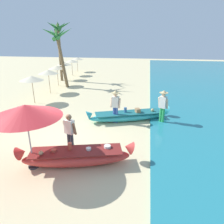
{
  "coord_description": "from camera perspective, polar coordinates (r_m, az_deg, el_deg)",
  "views": [
    {
      "loc": [
        3.6,
        -7.04,
        4.31
      ],
      "look_at": [
        1.98,
        2.16,
        0.9
      ],
      "focal_mm": 32.56,
      "sensor_mm": 36.0,
      "label": 1
    }
  ],
  "objects": [
    {
      "name": "person_vendor_assistant",
      "position": [
        10.89,
        14.09,
        2.02
      ],
      "size": [
        0.58,
        0.46,
        1.82
      ],
      "color": "green",
      "rests_on": "ground"
    },
    {
      "name": "parasol_row_2",
      "position": [
        20.07,
        -15.23,
        12.03
      ],
      "size": [
        1.6,
        1.6,
        1.91
      ],
      "color": "#8E6B47",
      "rests_on": "ground"
    },
    {
      "name": "palm_tree_leaning_seaward",
      "position": [
        22.34,
        -14.73,
        20.4
      ],
      "size": [
        2.62,
        2.65,
        5.96
      ],
      "color": "brown",
      "rests_on": "ground"
    },
    {
      "name": "boat_cyan_midground",
      "position": [
        11.26,
        4.71,
        -1.08
      ],
      "size": [
        4.55,
        2.32,
        0.78
      ],
      "color": "#33B2BC",
      "rests_on": "ground"
    },
    {
      "name": "ground_plane",
      "position": [
        9.01,
        -15.14,
        -9.32
      ],
      "size": [
        80.0,
        80.0,
        0.0
      ],
      "primitive_type": "plane",
      "color": "beige"
    },
    {
      "name": "person_vendor_hatted",
      "position": [
        10.7,
        0.97,
        2.2
      ],
      "size": [
        0.58,
        0.44,
        1.78
      ],
      "color": "#3D5BA8",
      "rests_on": "ground"
    },
    {
      "name": "parasol_row_4",
      "position": [
        25.49,
        -11.26,
        13.91
      ],
      "size": [
        1.6,
        1.6,
        1.91
      ],
      "color": "#8E6B47",
      "rests_on": "ground"
    },
    {
      "name": "parasol_row_3",
      "position": [
        22.92,
        -13.31,
        13.11
      ],
      "size": [
        1.6,
        1.6,
        1.91
      ],
      "color": "#8E6B47",
      "rests_on": "ground"
    },
    {
      "name": "person_tourist_customer",
      "position": [
        7.95,
        -11.77,
        -5.49
      ],
      "size": [
        0.58,
        0.36,
        1.66
      ],
      "color": "#333842",
      "rests_on": "ground"
    },
    {
      "name": "parasol_row_0",
      "position": [
        14.97,
        -21.67,
        8.8
      ],
      "size": [
        1.6,
        1.6,
        1.91
      ],
      "color": "#8E6B47",
      "rests_on": "ground"
    },
    {
      "name": "boat_red_foreground",
      "position": [
        7.53,
        -9.89,
        -12.31
      ],
      "size": [
        4.13,
        1.78,
        0.88
      ],
      "color": "red",
      "rests_on": "ground"
    },
    {
      "name": "palm_tree_tall_inland",
      "position": [
        19.45,
        -14.89,
        18.91
      ],
      "size": [
        2.68,
        2.86,
        5.28
      ],
      "color": "brown",
      "rests_on": "ground"
    },
    {
      "name": "parasol_row_5",
      "position": [
        28.34,
        -9.78,
        14.58
      ],
      "size": [
        1.6,
        1.6,
        1.91
      ],
      "color": "#8E6B47",
      "rests_on": "ground"
    },
    {
      "name": "patio_umbrella_large",
      "position": [
        7.06,
        -23.2,
        0.2
      ],
      "size": [
        2.35,
        2.35,
        2.33
      ],
      "color": "#B7B7BC",
      "rests_on": "ground"
    },
    {
      "name": "parasol_row_1",
      "position": [
        17.48,
        -17.47,
        10.71
      ],
      "size": [
        1.6,
        1.6,
        1.91
      ],
      "color": "#8E6B47",
      "rests_on": "ground"
    }
  ]
}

